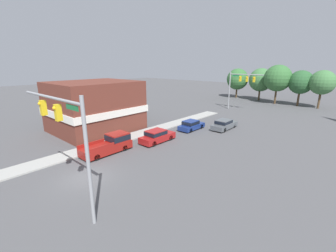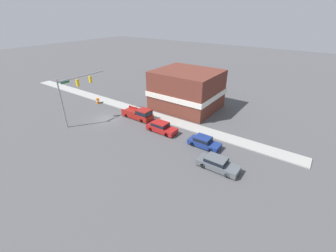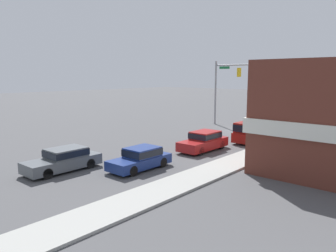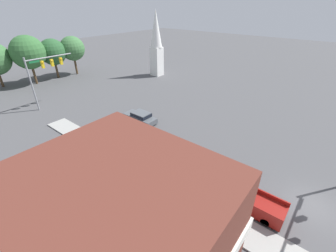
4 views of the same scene
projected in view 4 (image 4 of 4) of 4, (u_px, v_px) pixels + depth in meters
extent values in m
plane|color=#4C4C4F|center=(313.00, 207.00, 17.96)|extent=(200.00, 200.00, 0.00)
cylinder|color=gray|center=(32.00, 85.00, 32.19)|extent=(0.22, 0.22, 7.78)
cylinder|color=gray|center=(49.00, 57.00, 32.86)|extent=(6.80, 0.18, 0.18)
cube|color=gold|center=(43.00, 65.00, 32.46)|extent=(0.36, 0.36, 1.05)
sphere|color=yellow|center=(43.00, 63.00, 32.20)|extent=(0.22, 0.22, 0.22)
cube|color=gold|center=(52.00, 63.00, 33.42)|extent=(0.36, 0.36, 1.05)
sphere|color=yellow|center=(52.00, 61.00, 33.15)|extent=(0.22, 0.22, 0.22)
cube|color=gold|center=(61.00, 61.00, 34.37)|extent=(0.36, 0.36, 1.05)
sphere|color=yellow|center=(61.00, 59.00, 34.10)|extent=(0.22, 0.22, 0.22)
cube|color=#196B38|center=(34.00, 62.00, 31.51)|extent=(1.40, 0.04, 0.30)
cylinder|color=black|center=(174.00, 161.00, 22.64)|extent=(0.22, 0.66, 0.66)
cylinder|color=black|center=(184.00, 153.00, 23.76)|extent=(0.22, 0.66, 0.66)
cylinder|color=black|center=(199.00, 173.00, 21.01)|extent=(0.22, 0.66, 0.66)
cylinder|color=black|center=(208.00, 164.00, 22.13)|extent=(0.22, 0.66, 0.66)
cube|color=maroon|center=(191.00, 161.00, 22.28)|extent=(1.87, 4.76, 0.73)
cube|color=maroon|center=(194.00, 156.00, 21.79)|extent=(1.72, 2.29, 0.63)
cube|color=black|center=(194.00, 156.00, 21.79)|extent=(1.74, 2.38, 0.44)
cylinder|color=black|center=(128.00, 137.00, 26.51)|extent=(0.22, 0.66, 0.66)
cylinder|color=black|center=(137.00, 132.00, 27.59)|extent=(0.22, 0.66, 0.66)
cylinder|color=black|center=(144.00, 145.00, 25.03)|extent=(0.22, 0.66, 0.66)
cylinder|color=black|center=(154.00, 139.00, 26.11)|extent=(0.22, 0.66, 0.66)
cube|color=navy|center=(140.00, 137.00, 26.23)|extent=(1.81, 4.36, 0.63)
cube|color=navy|center=(142.00, 133.00, 25.79)|extent=(1.66, 2.09, 0.60)
cube|color=black|center=(142.00, 133.00, 25.79)|extent=(1.68, 2.18, 0.42)
cylinder|color=black|center=(128.00, 118.00, 30.84)|extent=(0.22, 0.66, 0.66)
cylinder|color=black|center=(137.00, 114.00, 31.96)|extent=(0.22, 0.66, 0.66)
cylinder|color=black|center=(144.00, 125.00, 29.19)|extent=(0.22, 0.66, 0.66)
cylinder|color=black|center=(152.00, 120.00, 30.30)|extent=(0.22, 0.66, 0.66)
cube|color=#51565B|center=(140.00, 118.00, 30.48)|extent=(1.87, 4.86, 0.69)
cube|color=#51565B|center=(141.00, 115.00, 30.01)|extent=(1.72, 2.33, 0.58)
cube|color=black|center=(141.00, 115.00, 30.01)|extent=(1.74, 2.43, 0.41)
cylinder|color=black|center=(222.00, 199.00, 18.23)|extent=(0.22, 0.66, 0.66)
cylinder|color=black|center=(231.00, 187.00, 19.43)|extent=(0.22, 0.66, 0.66)
cylinder|color=black|center=(265.00, 222.00, 16.33)|extent=(0.22, 0.66, 0.66)
cylinder|color=black|center=(273.00, 207.00, 17.53)|extent=(0.22, 0.66, 0.66)
cube|color=maroon|center=(247.00, 200.00, 17.74)|extent=(1.99, 5.58, 0.85)
cube|color=maroon|center=(231.00, 184.00, 18.16)|extent=(1.89, 2.12, 0.89)
cube|color=black|center=(231.00, 184.00, 18.16)|extent=(1.91, 2.20, 0.62)
cube|color=maroon|center=(260.00, 210.00, 16.15)|extent=(0.12, 3.16, 0.35)
cube|color=maroon|center=(268.00, 195.00, 17.42)|extent=(0.12, 3.16, 0.35)
cube|color=brown|center=(121.00, 223.00, 12.61)|extent=(9.72, 11.11, 6.97)
cube|color=silver|center=(122.00, 228.00, 12.82)|extent=(10.02, 11.41, 0.90)
cube|color=white|center=(157.00, 61.00, 48.79)|extent=(2.18, 2.18, 5.98)
cone|color=white|center=(156.00, 28.00, 45.57)|extent=(2.40, 2.40, 7.31)
cylinder|color=#4C3823|center=(1.00, 80.00, 42.69)|extent=(0.44, 0.44, 2.62)
cylinder|color=#4C3823|center=(35.00, 75.00, 44.22)|extent=(0.44, 0.44, 3.29)
sphere|color=#336633|center=(28.00, 52.00, 42.08)|extent=(6.17, 6.17, 6.17)
cylinder|color=#4C3823|center=(57.00, 71.00, 47.85)|extent=(0.44, 0.44, 3.01)
sphere|color=#28562D|center=(52.00, 52.00, 45.98)|extent=(5.22, 5.22, 5.22)
cylinder|color=#4C3823|center=(76.00, 67.00, 50.25)|extent=(0.44, 0.44, 3.27)
sphere|color=#3D703D|center=(72.00, 48.00, 48.34)|extent=(5.08, 5.08, 5.08)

